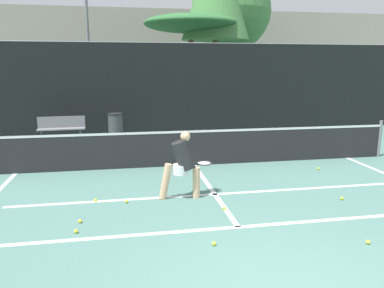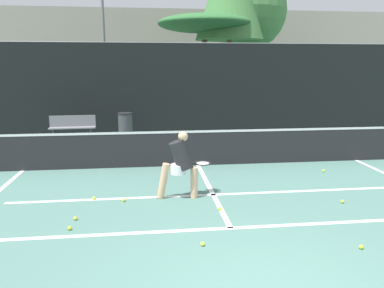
% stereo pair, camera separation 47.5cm
% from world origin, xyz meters
% --- Properties ---
extents(court_baseline_near, '(11.00, 0.10, 0.01)m').
position_xyz_m(court_baseline_near, '(0.00, 2.05, 0.00)').
color(court_baseline_near, white).
rests_on(court_baseline_near, ground).
extents(court_service_line, '(8.25, 0.10, 0.01)m').
position_xyz_m(court_service_line, '(0.00, 3.69, 0.00)').
color(court_service_line, white).
rests_on(court_service_line, ground).
extents(court_center_mark, '(0.10, 3.99, 0.01)m').
position_xyz_m(court_center_mark, '(0.00, 4.04, 0.00)').
color(court_center_mark, white).
rests_on(court_center_mark, ground).
extents(net, '(11.09, 0.09, 1.07)m').
position_xyz_m(net, '(0.00, 6.04, 0.51)').
color(net, slate).
rests_on(net, ground).
extents(fence_back, '(24.00, 0.06, 3.50)m').
position_xyz_m(fence_back, '(0.00, 11.33, 1.74)').
color(fence_back, black).
rests_on(fence_back, ground).
extents(player_practicing, '(1.15, 0.56, 1.37)m').
position_xyz_m(player_practicing, '(-0.69, 3.60, 0.73)').
color(player_practicing, '#DBAD84').
rests_on(player_practicing, ground).
extents(tennis_ball_scattered_0, '(0.07, 0.07, 0.07)m').
position_xyz_m(tennis_ball_scattered_0, '(-1.82, 3.51, 0.03)').
color(tennis_ball_scattered_0, '#D1E033').
rests_on(tennis_ball_scattered_0, ground).
extents(tennis_ball_scattered_1, '(0.07, 0.07, 0.07)m').
position_xyz_m(tennis_ball_scattered_1, '(3.05, 5.01, 0.03)').
color(tennis_ball_scattered_1, '#D1E033').
rests_on(tennis_ball_scattered_1, ground).
extents(tennis_ball_scattered_2, '(0.07, 0.07, 0.07)m').
position_xyz_m(tennis_ball_scattered_2, '(-2.60, 2.70, 0.03)').
color(tennis_ball_scattered_2, '#D1E033').
rests_on(tennis_ball_scattered_2, ground).
extents(tennis_ball_scattered_3, '(0.07, 0.07, 0.07)m').
position_xyz_m(tennis_ball_scattered_3, '(-2.62, 2.30, 0.03)').
color(tennis_ball_scattered_3, '#D1E033').
rests_on(tennis_ball_scattered_3, ground).
extents(tennis_ball_scattered_4, '(0.07, 0.07, 0.07)m').
position_xyz_m(tennis_ball_scattered_4, '(1.74, 1.13, 0.03)').
color(tennis_ball_scattered_4, '#D1E033').
rests_on(tennis_ball_scattered_4, ground).
extents(tennis_ball_scattered_5, '(0.07, 0.07, 0.07)m').
position_xyz_m(tennis_ball_scattered_5, '(-2.42, 3.68, 0.03)').
color(tennis_ball_scattered_5, '#D1E033').
rests_on(tennis_ball_scattered_5, ground).
extents(tennis_ball_scattered_6, '(0.07, 0.07, 0.07)m').
position_xyz_m(tennis_ball_scattered_6, '(2.41, 2.92, 0.03)').
color(tennis_ball_scattered_6, '#D1E033').
rests_on(tennis_ball_scattered_6, ground).
extents(tennis_ball_scattered_7, '(0.07, 0.07, 0.07)m').
position_xyz_m(tennis_ball_scattered_7, '(-0.03, 2.83, 0.03)').
color(tennis_ball_scattered_7, '#D1E033').
rests_on(tennis_ball_scattered_7, ground).
extents(tennis_ball_scattered_8, '(0.07, 0.07, 0.07)m').
position_xyz_m(tennis_ball_scattered_8, '(-0.55, 1.49, 0.03)').
color(tennis_ball_scattered_8, '#D1E033').
rests_on(tennis_ball_scattered_8, ground).
extents(courtside_bench, '(1.62, 0.47, 0.86)m').
position_xyz_m(courtside_bench, '(-4.00, 10.10, 0.47)').
color(courtside_bench, slate).
rests_on(courtside_bench, ground).
extents(trash_bin, '(0.54, 0.54, 0.92)m').
position_xyz_m(trash_bin, '(-2.14, 10.25, 0.46)').
color(trash_bin, '#3F3F42').
rests_on(trash_bin, ground).
extents(parked_car, '(1.72, 4.03, 1.33)m').
position_xyz_m(parked_car, '(-0.71, 13.64, 0.56)').
color(parked_car, maroon).
rests_on(parked_car, ground).
extents(tree_west, '(4.44, 4.44, 7.80)m').
position_xyz_m(tree_west, '(4.22, 17.59, 5.57)').
color(tree_west, brown).
rests_on(tree_west, ground).
extents(tree_east, '(4.76, 4.76, 5.12)m').
position_xyz_m(tree_east, '(1.67, 15.91, 4.63)').
color(tree_east, brown).
rests_on(tree_east, ground).
extents(building_far, '(36.00, 2.40, 6.35)m').
position_xyz_m(building_far, '(0.00, 23.96, 3.18)').
color(building_far, gray).
rests_on(building_far, ground).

